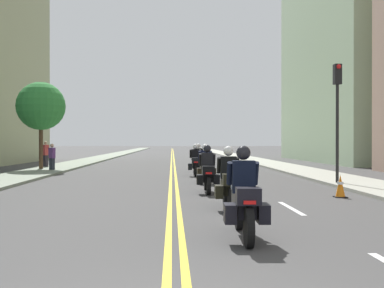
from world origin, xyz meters
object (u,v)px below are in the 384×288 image
Objects in this scene: motorcycle_1 at (229,184)px; motorcycle_4 at (195,163)px; pedestrian_2 at (52,157)px; traffic_cone_2 at (340,186)px; street_tree_0 at (41,106)px; motorcycle_5 at (198,160)px; traffic_light_near at (337,102)px; motorcycle_0 at (244,201)px; motorcycle_2 at (207,174)px; motorcycle_3 at (206,167)px; pedestrian_0 at (46,154)px.

motorcycle_1 is 0.91× the size of motorcycle_4.
traffic_cone_2 is at bearing 171.17° from pedestrian_2.
motorcycle_1 is 0.39× the size of street_tree_0.
motorcycle_4 is at bearing -92.89° from motorcycle_5.
pedestrian_2 is at bearing -48.69° from street_tree_0.
traffic_light_near is (5.08, 6.05, 2.68)m from motorcycle_1.
pedestrian_2 is 3.34m from street_tree_0.
motorcycle_2 is (-0.08, 7.35, -0.02)m from motorcycle_0.
motorcycle_2 is 0.40× the size of street_tree_0.
motorcycle_5 is (0.26, 18.57, -0.01)m from motorcycle_0.
pedestrian_2 is at bearing 156.69° from motorcycle_4.
motorcycle_3 is at bearing -88.22° from motorcycle_5.
motorcycle_3 is at bearing 87.82° from motorcycle_2.
motorcycle_2 is 3.53m from motorcycle_3.
traffic_light_near is 16.41m from pedestrian_2.
motorcycle_1 is 8.35m from traffic_light_near.
motorcycle_5 is 1.28× the size of pedestrian_0.
motorcycle_5 is 3.21× the size of traffic_cone_2.
traffic_light_near is 2.96× the size of pedestrian_2.
motorcycle_2 is at bearing 163.29° from pedestrian_2.
pedestrian_2 is (-12.22, 12.75, 0.49)m from traffic_cone_2.
traffic_light_near is 19.43m from pedestrian_0.
pedestrian_0 is at bearing 115.66° from motorcycle_0.
traffic_light_near is at bearing -102.99° from pedestrian_0.
traffic_light_near is at bearing 24.72° from motorcycle_2.
street_tree_0 reaches higher than traffic_light_near.
motorcycle_5 reaches higher than pedestrian_2.
motorcycle_3 is at bearing 174.52° from pedestrian_2.
street_tree_0 reaches higher than motorcycle_3.
motorcycle_0 is 1.06× the size of motorcycle_3.
motorcycle_5 is 10.53m from traffic_light_near.
motorcycle_5 is at bearing 91.44° from motorcycle_0.
motorcycle_3 is 1.19× the size of pedestrian_0.
traffic_cone_2 is at bearing -46.40° from street_tree_0.
street_tree_0 is at bearing 121.67° from motorcycle_1.
motorcycle_4 is at bearing 91.13° from motorcycle_2.
motorcycle_5 is 8.52m from pedestrian_2.
motorcycle_5 is at bearing 119.45° from traffic_light_near.
motorcycle_4 is 1.39× the size of pedestrian_2.
motorcycle_0 is at bearing -88.88° from motorcycle_4.
street_tree_0 is (-0.92, 1.05, 3.04)m from pedestrian_2.
street_tree_0 reaches higher than motorcycle_0.
motorcycle_4 is at bearing 92.62° from motorcycle_0.
traffic_cone_2 is at bearing -70.86° from motorcycle_5.
traffic_cone_2 is (3.70, -12.67, -0.32)m from motorcycle_5.
motorcycle_4 is 3.58m from motorcycle_5.
motorcycle_1 is (0.18, 3.65, -0.03)m from motorcycle_0.
pedestrian_0 is at bearing -31.90° from pedestrian_2.
traffic_light_near is 0.90× the size of street_tree_0.
motorcycle_1 is at bearing 89.37° from motorcycle_0.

